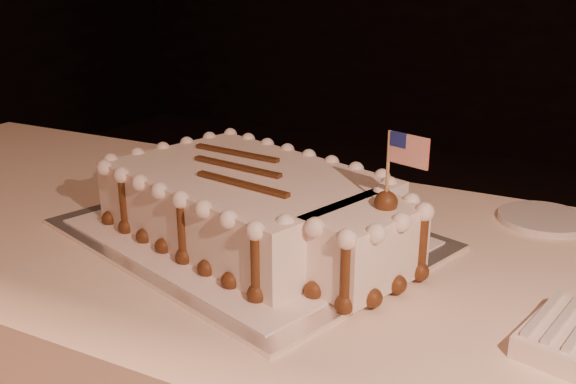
% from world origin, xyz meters
% --- Properties ---
extents(cake_board, '(0.70, 0.61, 0.01)m').
position_xyz_m(cake_board, '(-0.14, 0.59, 0.75)').
color(cake_board, white).
rests_on(cake_board, banquet_table).
extents(doily, '(0.63, 0.55, 0.00)m').
position_xyz_m(doily, '(-0.14, 0.59, 0.76)').
color(doily, white).
rests_on(doily, cake_board).
extents(sheet_cake, '(0.59, 0.44, 0.22)m').
position_xyz_m(sheet_cake, '(-0.11, 0.58, 0.81)').
color(sheet_cake, white).
rests_on(sheet_cake, doily).
extents(side_plate, '(0.16, 0.16, 0.01)m').
position_xyz_m(side_plate, '(0.30, 0.89, 0.76)').
color(side_plate, silver).
rests_on(side_plate, banquet_table).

